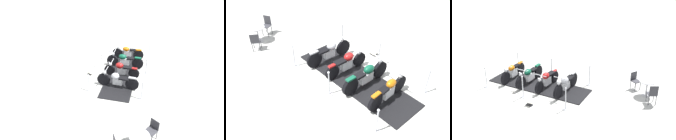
{
  "view_description": "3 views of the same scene",
  "coord_description": "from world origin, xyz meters",
  "views": [
    {
      "loc": [
        9.64,
        -3.54,
        6.66
      ],
      "look_at": [
        0.88,
        -0.97,
        0.84
      ],
      "focal_mm": 31.97,
      "sensor_mm": 36.0,
      "label": 1
    },
    {
      "loc": [
        -1.83,
        7.41,
        6.34
      ],
      "look_at": [
        0.58,
        0.48,
        0.65
      ],
      "focal_mm": 39.02,
      "sensor_mm": 36.0,
      "label": 2
    },
    {
      "loc": [
        0.91,
        -12.43,
        6.37
      ],
      "look_at": [
        1.37,
        0.43,
        0.7
      ],
      "focal_mm": 41.97,
      "sensor_mm": 36.0,
      "label": 3
    }
  ],
  "objects": [
    {
      "name": "ground_plane",
      "position": [
        0.0,
        0.0,
        0.0
      ],
      "size": [
        80.0,
        80.0,
        0.0
      ],
      "primitive_type": "plane",
      "color": "silver"
    },
    {
      "name": "display_platform",
      "position": [
        0.0,
        0.0,
        0.02
      ],
      "size": [
        5.57,
        4.14,
        0.04
      ],
      "primitive_type": "cube",
      "rotation": [
        0.0,
        0.0,
        -0.52
      ],
      "color": "black",
      "rests_on": "ground_plane"
    },
    {
      "name": "motorcycle_copper",
      "position": [
        -1.44,
        0.79,
        0.49
      ],
      "size": [
        1.05,
        1.91,
        0.99
      ],
      "rotation": [
        0.0,
        0.0,
        -2.04
      ],
      "color": "black",
      "rests_on": "display_platform"
    },
    {
      "name": "motorcycle_forest",
      "position": [
        -0.49,
        0.25,
        0.49
      ],
      "size": [
        1.29,
        2.06,
        1.03
      ],
      "rotation": [
        0.0,
        0.0,
        -2.1
      ],
      "color": "black",
      "rests_on": "display_platform"
    },
    {
      "name": "motorcycle_maroon",
      "position": [
        0.46,
        -0.3,
        0.51
      ],
      "size": [
        1.2,
        1.82,
        0.93
      ],
      "rotation": [
        0.0,
        0.0,
        -2.13
      ],
      "color": "black",
      "rests_on": "display_platform"
    },
    {
      "name": "motorcycle_chrome",
      "position": [
        1.41,
        -0.84,
        0.53
      ],
      "size": [
        1.3,
        1.99,
        1.05
      ],
      "rotation": [
        0.0,
        0.0,
        -2.13
      ],
      "color": "black",
      "rests_on": "display_platform"
    },
    {
      "name": "stanchion_left_mid",
      "position": [
        0.68,
        1.19,
        0.37
      ],
      "size": [
        0.3,
        0.3,
        1.08
      ],
      "color": "silver",
      "rests_on": "ground_plane"
    },
    {
      "name": "stanchion_right_rear",
      "position": [
        1.34,
        -2.35,
        0.36
      ],
      "size": [
        0.33,
        0.33,
        1.1
      ],
      "color": "silver",
      "rests_on": "ground_plane"
    },
    {
      "name": "stanchion_right_mid",
      "position": [
        -0.68,
        -1.19,
        0.41
      ],
      "size": [
        0.29,
        0.29,
        1.14
      ],
      "color": "silver",
      "rests_on": "ground_plane"
    },
    {
      "name": "stanchion_left_rear",
      "position": [
        2.7,
        0.03,
        0.34
      ],
      "size": [
        0.34,
        0.34,
        1.08
      ],
      "color": "silver",
      "rests_on": "ground_plane"
    },
    {
      "name": "stanchion_right_front",
      "position": [
        -2.7,
        -0.03,
        0.38
      ],
      "size": [
        0.31,
        0.31,
        1.12
      ],
      "color": "silver",
      "rests_on": "ground_plane"
    },
    {
      "name": "stanchion_left_front",
      "position": [
        -1.34,
        2.35,
        0.33
      ],
      "size": [
        0.34,
        0.34,
        1.05
      ],
      "color": "silver",
      "rests_on": "ground_plane"
    },
    {
      "name": "info_placard",
      "position": [
        -0.32,
        -1.96,
        0.07
      ],
      "size": [
        0.39,
        0.36,
        0.21
      ],
      "rotation": [
        0.0,
        0.0,
        2.62
      ],
      "color": "#333338",
      "rests_on": "ground_plane"
    },
    {
      "name": "cafe_table",
      "position": [
        5.35,
        -1.24,
        0.59
      ],
      "size": [
        0.79,
        0.79,
        0.79
      ],
      "color": "#B7B7BC",
      "rests_on": "ground_plane"
    },
    {
      "name": "cafe_chair_across_table",
      "position": [
        4.97,
        -0.51,
        0.53
      ],
      "size": [
        0.54,
        0.54,
        0.9
      ],
      "rotation": [
        0.0,
        0.0,
        -1.09
      ],
      "color": "#2D2D33",
      "rests_on": "ground_plane"
    }
  ]
}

